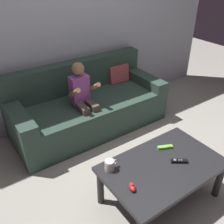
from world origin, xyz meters
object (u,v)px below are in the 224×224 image
object	(u,v)px
game_remote_black_near_edge	(179,161)
game_remote_lime_far_corner	(165,147)
couch	(88,107)
coffee_table	(163,170)
person_seated_on_couch	(83,97)
coffee_mug	(110,165)
nunchuk_red	(132,187)

from	to	relation	value
game_remote_black_near_edge	game_remote_lime_far_corner	bearing A→B (deg)	80.35
couch	coffee_table	world-z (taller)	couch
person_seated_on_couch	coffee_table	size ratio (longest dim) A/B	0.91
couch	coffee_table	size ratio (longest dim) A/B	1.87
person_seated_on_couch	game_remote_lime_far_corner	xyz separation A→B (m)	(0.24, -1.08, -0.11)
person_seated_on_couch	coffee_mug	distance (m)	1.07
person_seated_on_couch	coffee_table	distance (m)	1.24
couch	game_remote_lime_far_corner	xyz separation A→B (m)	(0.09, -1.25, 0.14)
nunchuk_red	coffee_mug	xyz separation A→B (m)	(-0.02, 0.26, 0.03)
game_remote_black_near_edge	coffee_mug	world-z (taller)	coffee_mug
coffee_table	game_remote_black_near_edge	xyz separation A→B (m)	(0.13, -0.05, 0.07)
coffee_table	game_remote_black_near_edge	bearing A→B (deg)	-21.68
couch	person_seated_on_couch	distance (m)	0.34
couch	coffee_mug	xyz separation A→B (m)	(-0.47, -1.19, 0.18)
game_remote_lime_far_corner	coffee_mug	world-z (taller)	coffee_mug
game_remote_lime_far_corner	game_remote_black_near_edge	bearing A→B (deg)	-99.65
coffee_table	game_remote_black_near_edge	size ratio (longest dim) A/B	7.57
coffee_table	game_remote_lime_far_corner	distance (m)	0.23
coffee_table	game_remote_lime_far_corner	bearing A→B (deg)	41.63
coffee_table	nunchuk_red	world-z (taller)	nunchuk_red
person_seated_on_couch	coffee_mug	world-z (taller)	person_seated_on_couch
couch	game_remote_black_near_edge	bearing A→B (deg)	-87.69
person_seated_on_couch	nunchuk_red	distance (m)	1.32
person_seated_on_couch	nunchuk_red	size ratio (longest dim) A/B	9.26
couch	person_seated_on_couch	xyz separation A→B (m)	(-0.14, -0.18, 0.25)
coffee_table	game_remote_lime_far_corner	size ratio (longest dim) A/B	7.14
person_seated_on_couch	coffee_table	bearing A→B (deg)	-86.71
game_remote_black_near_edge	game_remote_lime_far_corner	xyz separation A→B (m)	(0.03, 0.20, 0.00)
couch	game_remote_lime_far_corner	world-z (taller)	couch
couch	person_seated_on_couch	world-z (taller)	person_seated_on_couch
coffee_table	person_seated_on_couch	bearing A→B (deg)	93.29
nunchuk_red	game_remote_lime_far_corner	world-z (taller)	nunchuk_red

